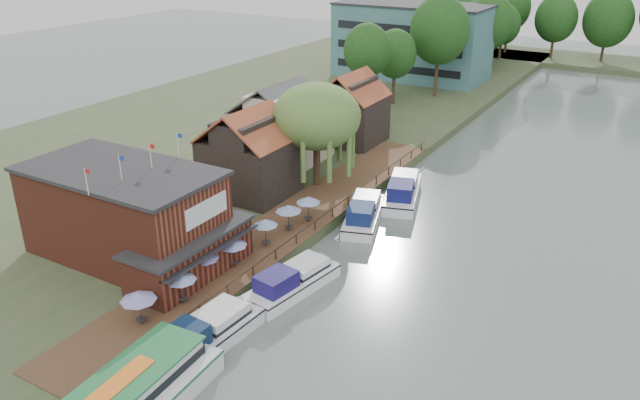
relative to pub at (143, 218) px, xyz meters
The scene contains 28 objects.
ground 14.79m from the pub, ahead, with size 260.00×260.00×0.00m, color #525F5C.
land_bank 39.61m from the pub, 113.96° to the left, with size 50.00×140.00×1.00m, color #384728.
quay_deck 13.04m from the pub, 61.39° to the left, with size 6.00×50.00×0.10m, color #47301E.
quay_rail 14.76m from the pub, 52.89° to the left, with size 0.20×49.00×1.00m, color black, non-canonical shape.
pub is the anchor object (origin of this frame).
hotel_block 71.49m from the pub, 96.43° to the left, with size 25.40×12.40×12.30m, color #38666B, non-canonical shape.
cottage_a 15.05m from the pub, 93.81° to the left, with size 8.60×7.60×8.50m, color black, non-canonical shape.
cottage_b 25.33m from the pub, 99.09° to the left, with size 9.60×8.60×8.50m, color beige, non-canonical shape.
cottage_c 34.01m from the pub, 90.00° to the left, with size 7.60×7.60×8.50m, color black, non-canonical shape.
willow 20.36m from the pub, 80.07° to the left, with size 8.60×8.60×10.43m, color #476B2D, non-canonical shape.
umbrella_0 9.20m from the pub, 47.90° to the right, with size 2.41×2.41×2.38m, color navy, non-canonical shape.
umbrella_1 7.80m from the pub, 26.73° to the right, with size 2.17×2.17×2.38m, color #1A4491, non-canonical shape.
umbrella_2 6.50m from the pub, ahead, with size 2.18×2.18×2.38m, color navy, non-canonical shape.
umbrella_3 7.35m from the pub, 20.42° to the left, with size 2.33×2.33×2.38m, color navy, non-canonical shape.
umbrella_4 9.64m from the pub, 44.33° to the left, with size 2.05×2.05×2.38m, color navy, non-canonical shape.
umbrella_5 12.13m from the pub, 55.11° to the left, with size 2.24×2.24×2.38m, color navy, non-canonical shape.
umbrella_6 14.39m from the pub, 59.07° to the left, with size 2.16×2.16×2.38m, color navy, non-canonical shape.
cruiser_0 12.02m from the pub, 27.64° to the right, with size 3.27×10.11×2.46m, color silver, non-canonical shape.
cruiser_1 12.37m from the pub, 16.03° to the left, with size 3.07×9.50×2.29m, color white, non-canonical shape.
cruiser_2 19.95m from the pub, 57.59° to the left, with size 3.19×9.88×2.40m, color silver, non-canonical shape.
cruiser_3 26.04m from the pub, 63.45° to the left, with size 3.38×10.46×2.56m, color silver, non-canonical shape.
swan 14.98m from the pub, 43.76° to the right, with size 0.44×0.44×0.44m, color white.
bank_tree_0 44.47m from the pub, 94.22° to the left, with size 6.16×6.16×12.64m, color #143811, non-canonical shape.
bank_tree_1 52.95m from the pub, 93.26° to the left, with size 6.11×6.11×10.80m, color #143811, non-canonical shape.
bank_tree_2 60.25m from the pub, 89.29° to the left, with size 8.76×8.76×14.97m, color #143811, non-canonical shape.
bank_tree_3 78.69m from the pub, 87.94° to the left, with size 7.74×7.74×13.69m, color #143811, non-canonical shape.
bank_tree_4 86.01m from the pub, 89.66° to the left, with size 8.95×8.95×13.17m, color #143811, non-canonical shape.
bank_tree_5 93.96m from the pub, 89.28° to the left, with size 6.72×6.72×10.56m, color #143811, non-canonical shape.
Camera 1 is at (19.39, -31.07, 25.01)m, focal length 35.00 mm.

